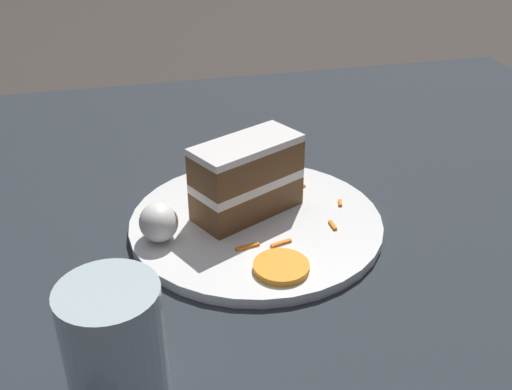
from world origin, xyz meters
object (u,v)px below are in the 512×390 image
orange_garnish (281,267)px  cake_slice (247,177)px  cream_dollop (159,222)px  plate (256,223)px  drinking_glass (117,358)px

orange_garnish → cake_slice: bearing=-176.5°
cake_slice → orange_garnish: cake_slice is taller
cake_slice → cream_dollop: cake_slice is taller
cake_slice → plate: bearing=170.2°
drinking_glass → plate: bearing=144.1°
plate → cake_slice: size_ratio=2.10×
plate → cake_slice: 0.05m
cream_dollop → orange_garnish: 0.14m
cream_dollop → plate: bearing=97.3°
orange_garnish → drinking_glass: (0.12, -0.16, 0.03)m
cake_slice → orange_garnish: bearing=157.2°
cake_slice → drinking_glass: (0.24, -0.15, -0.01)m
orange_garnish → drinking_glass: bearing=-52.9°
cream_dollop → drinking_glass: 0.21m
cream_dollop → cake_slice: bearing=108.1°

